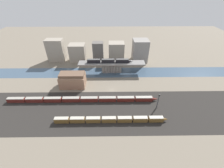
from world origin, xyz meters
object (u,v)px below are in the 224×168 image
warehouse_building (73,80)px  signal_tower (158,101)px  train_yard_mid (82,99)px  train_on_bridge (110,61)px  train_yard_near (111,120)px

warehouse_building → signal_tower: warehouse_building is taller
train_yard_mid → signal_tower: size_ratio=9.26×
train_on_bridge → warehouse_building: (-31.14, -21.49, -6.70)m
train_yard_near → warehouse_building: bearing=128.2°
train_on_bridge → train_yard_near: bearing=-89.6°
train_yard_near → signal_tower: 35.29m
signal_tower → warehouse_building: bearing=156.5°
warehouse_building → signal_tower: (64.43, -28.03, 0.38)m
train_on_bridge → train_yard_near: 62.65m
train_on_bridge → signal_tower: (33.29, -49.52, -6.32)m
train_yard_near → train_on_bridge: bearing=90.4°
train_yard_mid → warehouse_building: bearing=117.7°
train_yard_mid → warehouse_building: size_ratio=5.43×
train_yard_near → signal_tower: signal_tower is taller
warehouse_building → train_yard_near: bearing=-51.8°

